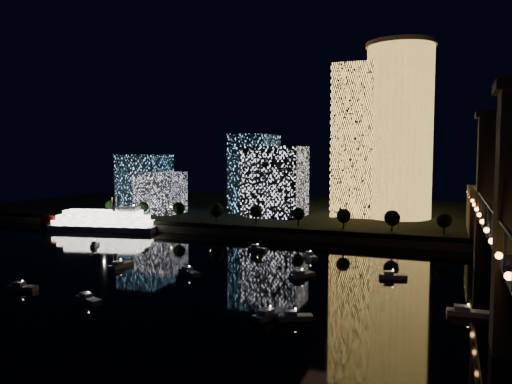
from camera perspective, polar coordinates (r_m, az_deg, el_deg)
ground at (r=137.07m, az=-1.65°, el=-11.20°), size 520.00×520.00×0.00m
far_bank at (r=288.32m, az=10.81°, el=-2.51°), size 420.00×160.00×5.00m
seawall at (r=212.95m, az=6.99°, el=-5.18°), size 420.00×6.00×3.00m
tower_cylindrical at (r=257.88m, az=16.04°, el=6.73°), size 34.00×34.00×85.86m
tower_rectangular at (r=260.92m, az=11.64°, el=5.72°), size 24.02×24.02×76.42m
midrise_blocks at (r=267.81m, az=-3.71°, el=1.33°), size 99.60×49.72×42.21m
truss_bridge at (r=127.76m, az=27.17°, el=-5.37°), size 13.00×266.00×50.00m
riverboat at (r=251.15m, az=-17.55°, el=-3.23°), size 57.29×22.03×16.93m
motorboats at (r=146.35m, az=-2.60°, el=-9.86°), size 142.81×81.36×2.78m
esplanade_trees at (r=224.30m, az=1.44°, el=-2.35°), size 165.65×6.66×8.83m
street_lamps at (r=233.56m, az=-0.38°, el=-2.43°), size 132.70×0.70×5.65m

